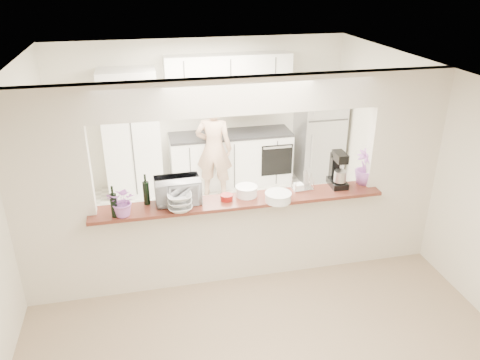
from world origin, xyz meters
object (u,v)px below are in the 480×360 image
object	(u,v)px
refrigerator	(319,133)
person	(214,149)
stand_mixer	(338,171)
toaster_oven	(178,191)

from	to	relation	value
refrigerator	person	bearing A→B (deg)	-169.88
stand_mixer	person	world-z (taller)	person
toaster_oven	stand_mixer	size ratio (longest dim) A/B	1.16
stand_mixer	person	distance (m)	2.56
refrigerator	stand_mixer	xyz separation A→B (m)	(-0.80, -2.59, 0.44)
refrigerator	person	size ratio (longest dim) A/B	1.03
toaster_oven	refrigerator	bearing A→B (deg)	41.53
refrigerator	stand_mixer	bearing A→B (deg)	-107.18
toaster_oven	stand_mixer	bearing A→B (deg)	-1.42
toaster_oven	stand_mixer	world-z (taller)	stand_mixer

